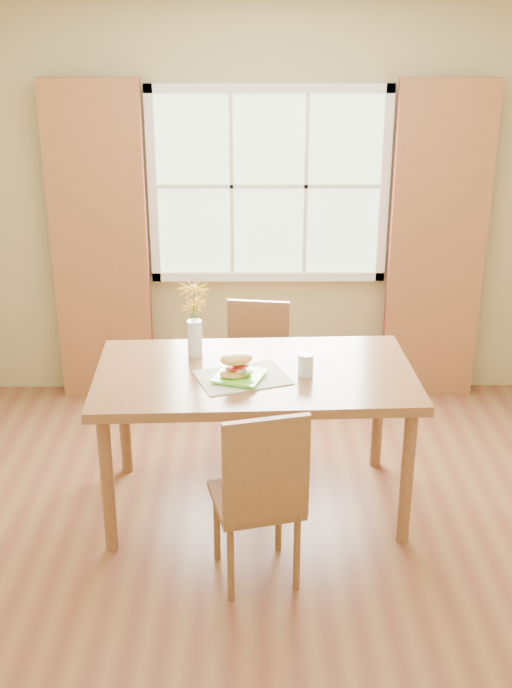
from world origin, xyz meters
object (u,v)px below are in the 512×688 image
object	(u,v)px
water_glass	(306,365)
flower_vase	(194,312)
chair_near	(260,491)
croissant_sandwich	(236,366)
chair_far	(256,370)
dining_table	(255,385)

from	to	relation	value
water_glass	flower_vase	world-z (taller)	flower_vase
water_glass	chair_near	bearing A→B (deg)	-110.85
croissant_sandwich	chair_near	bearing A→B (deg)	-99.08
chair_far	flower_vase	size ratio (longest dim) A/B	2.22
dining_table	chair_far	size ratio (longest dim) A/B	1.84
flower_vase	croissant_sandwich	bearing A→B (deg)	-54.72
dining_table	chair_far	world-z (taller)	chair_far
chair_near	chair_far	bearing A→B (deg)	76.61
dining_table	flower_vase	world-z (taller)	flower_vase
dining_table	water_glass	size ratio (longest dim) A/B	14.24
dining_table	chair_near	bearing A→B (deg)	-90.65
chair_near	flower_vase	world-z (taller)	flower_vase
dining_table	chair_near	distance (m)	0.73
chair_far	water_glass	size ratio (longest dim) A/B	7.74
chair_far	croissant_sandwich	xyz separation A→B (m)	(-0.11, -0.82, 0.39)
chair_far	croissant_sandwich	size ratio (longest dim) A/B	4.50
dining_table	flower_vase	size ratio (longest dim) A/B	4.08
chair_near	water_glass	size ratio (longest dim) A/B	7.89
chair_far	chair_near	bearing A→B (deg)	-81.60
dining_table	croissant_sandwich	size ratio (longest dim) A/B	8.27
chair_near	chair_far	distance (m)	1.40
chair_far	water_glass	world-z (taller)	water_glass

